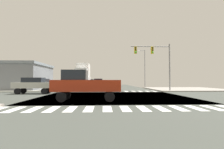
{
  "coord_description": "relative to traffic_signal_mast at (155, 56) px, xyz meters",
  "views": [
    {
      "loc": [
        -0.94,
        -16.81,
        1.58
      ],
      "look_at": [
        -0.02,
        2.45,
        2.22
      ],
      "focal_mm": 27.48,
      "sensor_mm": 36.0,
      "label": 1
    }
  ],
  "objects": [
    {
      "name": "traffic_signal_mast",
      "position": [
        0.0,
        0.0,
        0.0
      ],
      "size": [
        5.73,
        0.55,
        6.82
      ],
      "color": "gray",
      "rests_on": "ground"
    },
    {
      "name": "crosswalk_far",
      "position": [
        -6.64,
        -0.01,
        -5.0
      ],
      "size": [
        13.5,
        2.0,
        0.01
      ],
      "color": "white",
      "rests_on": "ground"
    },
    {
      "name": "sidewalk_corner_nw",
      "position": [
        -19.39,
        4.69,
        -4.93
      ],
      "size": [
        12.0,
        12.0,
        0.14
      ],
      "color": "gray",
      "rests_on": "ground"
    },
    {
      "name": "ground",
      "position": [
        -6.39,
        -7.31,
        -5.03
      ],
      "size": [
        90.0,
        90.0,
        0.05
      ],
      "color": "#3D413C"
    },
    {
      "name": "pickup_leading_1",
      "position": [
        -8.81,
        -10.81,
        -3.71
      ],
      "size": [
        5.1,
        2.0,
        2.35
      ],
      "rotation": [
        0.0,
        0.0,
        1.57
      ],
      "color": "black",
      "rests_on": "ground"
    },
    {
      "name": "box_truck_queued_2",
      "position": [
        -11.39,
        9.43,
        -2.44
      ],
      "size": [
        2.4,
        7.2,
        4.85
      ],
      "rotation": [
        0.0,
        0.0,
        3.14
      ],
      "color": "black",
      "rests_on": "ground"
    },
    {
      "name": "sedan_outer_5",
      "position": [
        -11.39,
        30.61,
        -3.89
      ],
      "size": [
        1.8,
        4.3,
        1.88
      ],
      "rotation": [
        0.0,
        0.0,
        3.14
      ],
      "color": "black",
      "rests_on": "ground"
    },
    {
      "name": "sedan_farside_1",
      "position": [
        -15.47,
        -3.81,
        -3.89
      ],
      "size": [
        4.3,
        1.8,
        1.88
      ],
      "rotation": [
        0.0,
        0.0,
        4.71
      ],
      "color": "black",
      "rests_on": "ground"
    },
    {
      "name": "sedan_crossing_2",
      "position": [
        -8.39,
        9.02,
        -3.89
      ],
      "size": [
        1.8,
        4.3,
        1.88
      ],
      "rotation": [
        0.0,
        0.0,
        3.14
      ],
      "color": "black",
      "rests_on": "ground"
    },
    {
      "name": "street_lamp",
      "position": [
        1.39,
        12.78,
        -0.14
      ],
      "size": [
        1.78,
        0.32,
        8.15
      ],
      "color": "gray",
      "rests_on": "ground"
    },
    {
      "name": "sidewalk_corner_ne",
      "position": [
        6.61,
        4.69,
        -4.93
      ],
      "size": [
        12.0,
        12.0,
        0.14
      ],
      "color": "gray",
      "rests_on": "ground"
    },
    {
      "name": "crosswalk_near",
      "position": [
        -6.64,
        -14.61,
        -5.0
      ],
      "size": [
        13.5,
        2.0,
        0.01
      ],
      "color": "white",
      "rests_on": "ground"
    }
  ]
}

